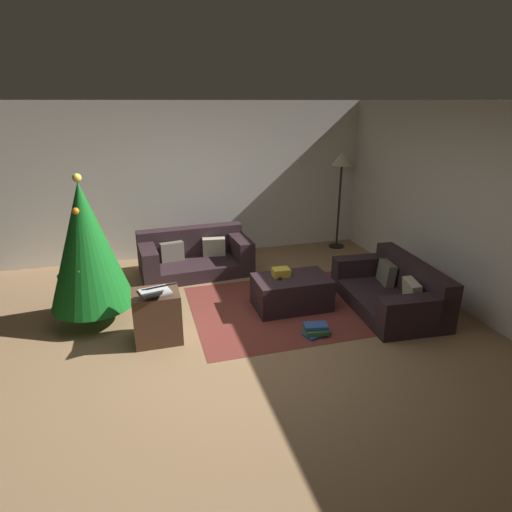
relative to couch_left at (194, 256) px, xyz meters
name	(u,v)px	position (x,y,z in m)	size (l,w,h in m)	color
ground_plane	(233,340)	(0.11, -2.25, -0.26)	(6.40, 6.40, 0.00)	#93704C
rear_partition	(190,181)	(0.11, 0.89, 1.04)	(6.40, 0.12, 2.60)	silver
corner_partition	(479,212)	(3.25, -2.25, 1.04)	(0.12, 6.40, 2.60)	silver
couch_left	(194,256)	(0.00, 0.00, 0.00)	(1.75, 1.01, 0.67)	#2D1E23
couch_right	(394,290)	(2.35, -2.00, -0.02)	(1.04, 1.69, 0.62)	#2D1E23
ottoman	(291,292)	(1.05, -1.63, -0.05)	(0.98, 0.61, 0.42)	#2D1E23
gift_box	(281,272)	(0.93, -1.54, 0.21)	(0.22, 0.17, 0.10)	gold
tv_remote	(280,277)	(0.90, -1.61, 0.17)	(0.05, 0.16, 0.02)	black
christmas_tree	(87,246)	(-1.42, -1.31, 0.72)	(0.99, 0.99, 1.83)	brown
side_table	(157,316)	(-0.70, -1.98, 0.03)	(0.52, 0.44, 0.59)	#4C3323
laptop	(156,290)	(-0.69, -2.05, 0.38)	(0.41, 0.49, 0.19)	silver
book_stack	(316,330)	(1.08, -2.39, -0.20)	(0.34, 0.27, 0.13)	#2D5193
corner_lamp	(342,166)	(2.75, 0.50, 1.23)	(0.36, 0.36, 1.75)	black
area_rug	(291,307)	(1.05, -1.63, -0.26)	(2.60, 2.00, 0.01)	maroon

